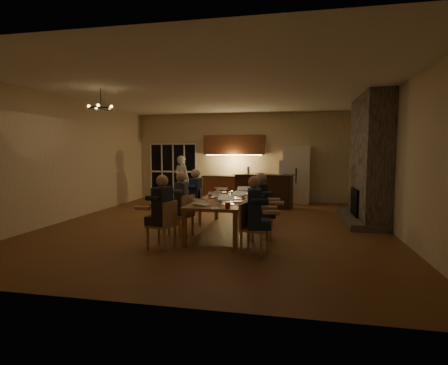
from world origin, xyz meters
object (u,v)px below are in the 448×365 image
laptop_e (223,188)px  redcup_mid (210,193)px  chair_left_near (161,225)px  chair_left_far (192,207)px  mug_front (217,199)px  bar_blender (281,167)px  person_left_mid (182,203)px  person_left_near (163,212)px  person_right_near (254,215)px  plate_near (236,202)px  refrigerator (296,175)px  mug_mid (232,193)px  laptop_c (215,193)px  laptop_b (226,199)px  standing_person (182,179)px  laptop_d (237,194)px  chair_right_far (263,210)px  chair_left_mid (181,215)px  laptop_a (202,199)px  laptop_f (243,189)px  person_right_mid (261,206)px  bar_bottle (248,170)px  can_silver (220,200)px  mug_back (218,192)px  chair_right_mid (260,218)px  can_cola (228,190)px  bar_island (264,191)px  redcup_near (228,206)px  person_left_far (196,197)px  chandelier (101,109)px  redcup_far (241,190)px  chair_right_near (255,229)px  plate_left (198,204)px  can_right (243,195)px

laptop_e → redcup_mid: bearing=79.7°
chair_left_near → chair_left_far: (-0.03, 2.14, 0.00)m
mug_front → bar_blender: 4.18m
person_left_mid → person_left_near: bearing=-7.0°
person_right_near → plate_near: size_ratio=4.99×
refrigerator → mug_mid: size_ratio=20.00×
laptop_e → person_right_near: bearing=116.9°
chair_left_far → laptop_c: size_ratio=2.78×
laptop_b → standing_person: bearing=110.6°
laptop_d → refrigerator: bearing=98.3°
chair_right_far → plate_near: bearing=139.1°
chair_left_mid → laptop_a: (0.60, -0.44, 0.42)m
laptop_f → laptop_d: bearing=-92.8°
person_right_mid → bar_bottle: size_ratio=5.75×
chair_left_far → laptop_f: laptop_f is taller
person_left_mid → can_silver: bearing=73.3°
mug_back → plate_near: size_ratio=0.36×
chair_right_mid → chair_right_far: (-0.04, 1.08, 0.00)m
can_cola → chair_right_mid: bearing=-61.4°
bar_island → mug_back: (-0.89, -2.87, 0.26)m
laptop_c → chair_left_near: bearing=55.0°
mug_back → laptop_f: bearing=20.7°
chair_left_near → person_left_near: (0.04, -0.01, 0.24)m
laptop_b → redcup_near: bearing=-82.2°
person_right_near → standing_person: standing_person is taller
person_left_far → laptop_b: (1.05, -1.46, 0.17)m
laptop_b → mug_back: 1.72m
chair_right_mid → person_left_mid: (-1.70, 0.07, 0.24)m
person_left_far → laptop_e: size_ratio=4.31×
chair_left_mid → can_cola: bearing=179.6°
laptop_d → can_cola: (-0.47, 1.36, -0.05)m
redcup_mid → bar_bottle: bearing=81.6°
person_left_far → mug_mid: bearing=89.5°
chandelier → mug_mid: chandelier is taller
redcup_far → standing_person: bearing=133.4°
laptop_d → can_silver: (-0.24, -0.63, -0.05)m
laptop_c → plate_near: (0.59, -0.60, -0.10)m
plate_near → bar_blender: bearing=79.1°
chair_left_mid → person_left_near: bearing=18.2°
chair_right_near → bar_blender: bearing=10.0°
chandelier → can_cola: bearing=36.3°
mug_back → can_silver: can_silver is taller
laptop_b → redcup_near: size_ratio=2.67×
laptop_a → laptop_c: (-0.00, 1.14, 0.00)m
laptop_c → plate_left: (-0.10, -1.10, -0.10)m
chandelier → person_left_far: bearing=31.0°
bar_island → can_cola: (-0.75, -2.31, 0.27)m
can_right → plate_left: can_right is taller
laptop_c → can_cola: size_ratio=2.67×
person_left_mid → can_right: 1.45m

